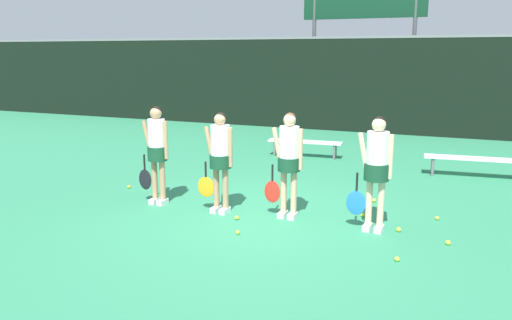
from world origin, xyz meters
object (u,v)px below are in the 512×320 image
at_px(bench_courtside, 476,160).
at_px(tennis_ball_2, 374,200).
at_px(tennis_ball_5, 129,187).
at_px(player_0, 157,147).
at_px(tennis_ball_4, 397,259).
at_px(bench_far, 305,143).
at_px(player_1, 220,155).
at_px(tennis_ball_0, 399,230).
at_px(tennis_ball_6, 437,218).
at_px(player_2, 289,157).
at_px(tennis_ball_3, 238,232).
at_px(tennis_ball_7, 363,215).
at_px(scoreboard, 364,6).
at_px(tennis_ball_8, 448,243).
at_px(player_3, 376,164).
at_px(tennis_ball_1, 237,218).

height_order(bench_courtside, tennis_ball_2, bench_courtside).
distance_m(bench_courtside, tennis_ball_5, 7.36).
distance_m(player_0, tennis_ball_4, 4.51).
bearing_deg(bench_far, player_1, -94.04).
bearing_deg(tennis_ball_0, tennis_ball_6, 57.42).
distance_m(player_2, tennis_ball_6, 2.62).
xyz_separation_m(player_2, tennis_ball_3, (-0.44, -1.04, -0.99)).
height_order(bench_far, tennis_ball_7, bench_far).
distance_m(player_2, tennis_ball_7, 1.58).
distance_m(tennis_ball_2, tennis_ball_3, 2.92).
relative_size(scoreboard, tennis_ball_8, 75.37).
height_order(tennis_ball_5, tennis_ball_8, tennis_ball_8).
distance_m(tennis_ball_6, tennis_ball_7, 1.19).
xyz_separation_m(player_0, tennis_ball_7, (3.54, 0.63, -0.99)).
relative_size(player_0, tennis_ball_2, 24.49).
relative_size(tennis_ball_0, tennis_ball_2, 1.01).
height_order(tennis_ball_7, tennis_ball_8, tennis_ball_8).
xyz_separation_m(player_3, tennis_ball_3, (-1.84, -0.96, -1.00)).
bearing_deg(player_0, scoreboard, 81.77).
height_order(player_0, tennis_ball_0, player_0).
bearing_deg(bench_far, bench_courtside, -13.38).
bearing_deg(tennis_ball_0, tennis_ball_7, 142.34).
height_order(player_2, tennis_ball_2, player_2).
bearing_deg(tennis_ball_2, tennis_ball_1, -136.05).
bearing_deg(tennis_ball_7, tennis_ball_3, -136.02).
bearing_deg(tennis_ball_4, tennis_ball_3, 177.45).
xyz_separation_m(scoreboard, player_2, (0.91, -10.62, -3.21)).
height_order(scoreboard, player_1, scoreboard).
distance_m(bench_courtside, bench_far, 4.11).
height_order(tennis_ball_0, tennis_ball_3, tennis_ball_0).
xyz_separation_m(bench_courtside, player_2, (-2.90, -4.06, 0.64)).
relative_size(bench_far, player_0, 1.10).
bearing_deg(tennis_ball_6, player_0, -168.62).
distance_m(scoreboard, player_0, 11.33).
height_order(player_0, tennis_ball_7, player_0).
distance_m(scoreboard, tennis_ball_2, 10.35).
bearing_deg(tennis_ball_2, bench_courtside, 57.21).
xyz_separation_m(tennis_ball_1, tennis_ball_5, (-2.79, 0.92, -0.00)).
relative_size(tennis_ball_1, tennis_ball_2, 0.99).
height_order(bench_far, tennis_ball_5, bench_far).
xyz_separation_m(player_2, tennis_ball_6, (2.29, 0.79, -0.99)).
height_order(scoreboard, player_3, scoreboard).
distance_m(tennis_ball_3, tennis_ball_7, 2.19).
bearing_deg(player_1, tennis_ball_7, 18.67).
relative_size(tennis_ball_0, tennis_ball_8, 1.01).
bearing_deg(tennis_ball_2, tennis_ball_4, -74.28).
distance_m(tennis_ball_6, tennis_ball_8, 1.10).
distance_m(player_0, player_2, 2.40).
xyz_separation_m(tennis_ball_1, tennis_ball_6, (3.02, 1.23, -0.00)).
bearing_deg(tennis_ball_4, player_2, 148.79).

